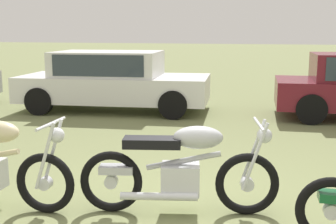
{
  "coord_description": "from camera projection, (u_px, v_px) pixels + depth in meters",
  "views": [
    {
      "loc": [
        1.03,
        -4.24,
        1.93
      ],
      "look_at": [
        -0.49,
        1.45,
        0.84
      ],
      "focal_mm": 47.48,
      "sensor_mm": 36.0,
      "label": 1
    }
  ],
  "objects": [
    {
      "name": "ground_plane",
      "position": [
        177.0,
        218.0,
        4.64
      ],
      "size": [
        120.0,
        120.0,
        0.0
      ],
      "primitive_type": "plane",
      "color": "olive"
    },
    {
      "name": "motorcycle_silver",
      "position": [
        181.0,
        169.0,
        4.67
      ],
      "size": [
        2.09,
        0.81,
        1.02
      ],
      "rotation": [
        0.0,
        0.0,
        0.21
      ],
      "color": "black",
      "rests_on": "ground"
    },
    {
      "name": "car_white",
      "position": [
        112.0,
        78.0,
        10.73
      ],
      "size": [
        4.68,
        2.33,
        1.43
      ],
      "rotation": [
        0.0,
        0.0,
        0.11
      ],
      "color": "silver",
      "rests_on": "ground"
    }
  ]
}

